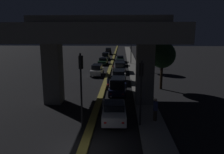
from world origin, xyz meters
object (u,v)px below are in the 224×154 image
object	(u,v)px
car_black_fourth_oncoming	(108,51)
car_dark_blue_fifth	(121,62)
street_lamp	(130,45)
motorcycle_red_filtering_mid	(108,84)
car_white_lead_oncoming	(97,70)
car_white_third	(119,76)
car_white_lead	(114,111)
car_dark_blue_second	(118,86)
traffic_light_right_of_median	(141,82)
motorcycle_blue_filtering_near	(104,107)
traffic_light_left_of_median	(81,77)
car_dark_green_sixth	(120,59)
car_dark_green_second_oncoming	(103,61)
car_grey_fourth	(120,67)
motorcycle_black_filtering_far	(113,71)
pedestrian_on_sidewalk	(155,110)
car_silver_third_oncoming	(106,56)

from	to	relation	value
car_black_fourth_oncoming	car_dark_blue_fifth	bearing A→B (deg)	7.04
street_lamp	motorcycle_red_filtering_mid	distance (m)	22.06
car_white_lead_oncoming	car_dark_blue_fifth	bearing A→B (deg)	161.96
car_white_third	car_black_fourth_oncoming	bearing A→B (deg)	8.29
car_white_third	car_dark_blue_fifth	distance (m)	15.55
car_white_lead	car_white_lead_oncoming	xyz separation A→B (m)	(-3.48, 18.57, 0.13)
car_dark_blue_second	car_white_lead_oncoming	world-z (taller)	car_dark_blue_second
traffic_light_right_of_median	motorcycle_blue_filtering_near	bearing A→B (deg)	141.03
street_lamp	motorcycle_blue_filtering_near	xyz separation A→B (m)	(-3.21, -30.10, -3.71)
traffic_light_left_of_median	car_dark_blue_second	world-z (taller)	traffic_light_left_of_median
car_white_lead	traffic_light_left_of_median	bearing A→B (deg)	112.31
traffic_light_right_of_median	car_white_third	xyz separation A→B (m)	(-1.76, 14.66, -2.49)
motorcycle_blue_filtering_near	motorcycle_red_filtering_mid	bearing A→B (deg)	-2.07
car_white_lead_oncoming	car_black_fourth_oncoming	size ratio (longest dim) A/B	1.10
car_dark_green_sixth	car_white_third	bearing A→B (deg)	178.23
car_dark_blue_fifth	car_white_lead	bearing A→B (deg)	178.91
car_dark_blue_second	motorcycle_blue_filtering_near	world-z (taller)	car_dark_blue_second
traffic_light_left_of_median	car_dark_blue_fifth	size ratio (longest dim) A/B	1.39
car_dark_blue_fifth	motorcycle_blue_filtering_near	xyz separation A→B (m)	(-1.27, -27.83, -0.08)
car_white_lead_oncoming	traffic_light_left_of_median	bearing A→B (deg)	4.91
car_white_third	car_dark_green_second_oncoming	xyz separation A→B (m)	(-3.76, 17.00, -0.21)
car_grey_fourth	car_white_lead_oncoming	bearing A→B (deg)	125.52
car_dark_green_sixth	car_dark_green_second_oncoming	distance (m)	5.61
motorcycle_red_filtering_mid	motorcycle_black_filtering_far	size ratio (longest dim) A/B	1.12
car_white_lead	car_grey_fourth	xyz separation A→B (m)	(0.22, 21.40, 0.21)
car_white_lead_oncoming	pedestrian_on_sidewalk	size ratio (longest dim) A/B	2.49
car_dark_green_second_oncoming	motorcycle_blue_filtering_near	distance (m)	29.40
car_dark_blue_fifth	motorcycle_blue_filtering_near	world-z (taller)	motorcycle_blue_filtering_near
car_white_lead	car_dark_green_sixth	distance (m)	34.79
car_dark_green_sixth	motorcycle_blue_filtering_near	xyz separation A→B (m)	(-1.12, -33.49, -0.14)
traffic_light_left_of_median	traffic_light_right_of_median	bearing A→B (deg)	0.06
street_lamp	car_dark_green_second_oncoming	distance (m)	6.86
car_dark_green_sixth	car_grey_fourth	bearing A→B (deg)	178.20
car_dark_green_second_oncoming	car_silver_third_oncoming	size ratio (longest dim) A/B	1.05
motorcycle_black_filtering_far	pedestrian_on_sidewalk	size ratio (longest dim) A/B	0.99
street_lamp	car_white_lead_oncoming	distance (m)	14.47
car_dark_blue_second	traffic_light_right_of_median	bearing A→B (deg)	-165.90
car_white_lead_oncoming	car_dark_green_second_oncoming	distance (m)	12.02
car_white_lead_oncoming	motorcycle_blue_filtering_near	size ratio (longest dim) A/B	2.35
pedestrian_on_sidewalk	car_dark_green_second_oncoming	bearing A→B (deg)	102.40
car_dark_blue_fifth	car_grey_fourth	bearing A→B (deg)	178.70
car_dark_green_second_oncoming	car_white_lead	bearing A→B (deg)	8.67
car_dark_blue_second	car_white_third	xyz separation A→B (m)	(0.08, 5.84, -0.02)
car_grey_fourth	car_dark_green_sixth	size ratio (longest dim) A/B	1.05
car_dark_green_second_oncoming	motorcycle_black_filtering_far	xyz separation A→B (m)	(2.71, -11.69, -0.11)
car_white_lead_oncoming	car_dark_green_second_oncoming	world-z (taller)	car_white_lead_oncoming
car_dark_blue_second	car_black_fourth_oncoming	distance (m)	44.66
traffic_light_right_of_median	car_black_fourth_oncoming	world-z (taller)	traffic_light_right_of_median
car_white_third	car_white_lead_oncoming	world-z (taller)	car_white_lead_oncoming
street_lamp	car_white_lead	world-z (taller)	street_lamp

